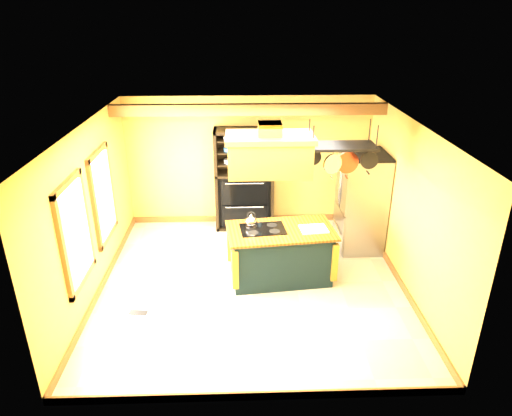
{
  "coord_description": "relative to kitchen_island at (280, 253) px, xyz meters",
  "views": [
    {
      "loc": [
        -0.15,
        -6.53,
        4.27
      ],
      "look_at": [
        0.08,
        0.3,
        1.26
      ],
      "focal_mm": 32.0,
      "sensor_mm": 36.0,
      "label": 1
    }
  ],
  "objects": [
    {
      "name": "wall_right",
      "position": [
        2.02,
        -0.19,
        0.88
      ],
      "size": [
        0.02,
        5.0,
        2.7
      ],
      "primitive_type": "cube",
      "color": "gold",
      "rests_on": "floor"
    },
    {
      "name": "refrigerator",
      "position": [
        1.6,
        1.09,
        0.43
      ],
      "size": [
        0.8,
        0.94,
        1.84
      ],
      "color": "#93979B",
      "rests_on": "floor"
    },
    {
      "name": "ceiling_beam",
      "position": [
        -0.48,
        1.51,
        2.12
      ],
      "size": [
        5.0,
        0.15,
        0.2
      ],
      "primitive_type": "cube",
      "color": "#915A2C",
      "rests_on": "ceiling"
    },
    {
      "name": "wall_left",
      "position": [
        -2.98,
        -0.19,
        0.88
      ],
      "size": [
        0.02,
        5.0,
        2.7
      ],
      "primitive_type": "cube",
      "color": "gold",
      "rests_on": "floor"
    },
    {
      "name": "window_far",
      "position": [
        -2.95,
        0.41,
        0.93
      ],
      "size": [
        0.06,
        1.06,
        1.56
      ],
      "color": "#915A2C",
      "rests_on": "wall_left"
    },
    {
      "name": "ceiling",
      "position": [
        -0.48,
        -0.19,
        2.23
      ],
      "size": [
        5.0,
        5.0,
        0.0
      ],
      "primitive_type": "plane",
      "rotation": [
        3.14,
        0.0,
        0.0
      ],
      "color": "white",
      "rests_on": "wall_back"
    },
    {
      "name": "wall_back",
      "position": [
        -0.48,
        2.31,
        0.88
      ],
      "size": [
        5.0,
        0.02,
        2.7
      ],
      "primitive_type": "cube",
      "color": "gold",
      "rests_on": "floor"
    },
    {
      "name": "pot_rack",
      "position": [
        0.91,
        0.0,
        1.77
      ],
      "size": [
        1.11,
        0.53,
        0.85
      ],
      "color": "black",
      "rests_on": "ceiling"
    },
    {
      "name": "hutch",
      "position": [
        -0.58,
        2.08,
        0.36
      ],
      "size": [
        1.19,
        0.54,
        2.1
      ],
      "color": "black",
      "rests_on": "floor"
    },
    {
      "name": "kitchen_island",
      "position": [
        0.0,
        0.0,
        0.0
      ],
      "size": [
        1.86,
        1.17,
        1.11
      ],
      "rotation": [
        0.0,
        0.0,
        0.11
      ],
      "color": "#13282C",
      "rests_on": "floor"
    },
    {
      "name": "floor",
      "position": [
        -0.48,
        -0.19,
        -0.47
      ],
      "size": [
        5.0,
        5.0,
        0.0
      ],
      "primitive_type": "plane",
      "color": "beige",
      "rests_on": "ground"
    },
    {
      "name": "range_hood",
      "position": [
        -0.2,
        -0.0,
        1.76
      ],
      "size": [
        1.35,
        0.76,
        0.8
      ],
      "color": "#A37728",
      "rests_on": "ceiling"
    },
    {
      "name": "wall_front",
      "position": [
        -0.48,
        -2.69,
        0.88
      ],
      "size": [
        5.0,
        0.02,
        2.7
      ],
      "primitive_type": "cube",
      "color": "gold",
      "rests_on": "floor"
    },
    {
      "name": "floor_register",
      "position": [
        -2.24,
        -0.93,
        -0.46
      ],
      "size": [
        0.29,
        0.16,
        0.01
      ],
      "primitive_type": "cube",
      "rotation": [
        0.0,
        0.0,
        -0.14
      ],
      "color": "black",
      "rests_on": "floor"
    },
    {
      "name": "window_near",
      "position": [
        -2.95,
        -0.99,
        0.93
      ],
      "size": [
        0.06,
        1.06,
        1.56
      ],
      "color": "#915A2C",
      "rests_on": "wall_left"
    }
  ]
}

